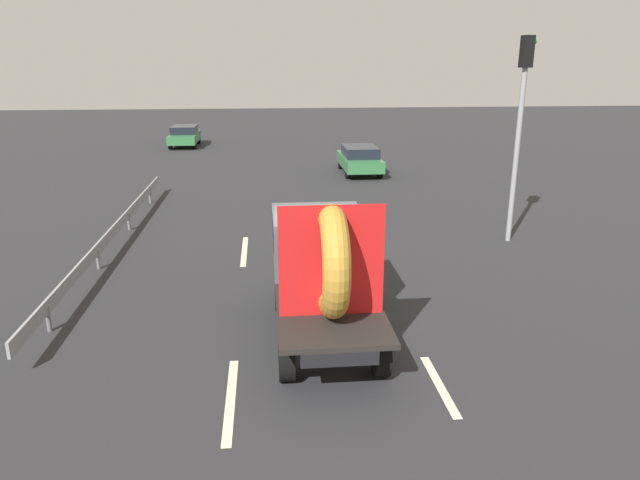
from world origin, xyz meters
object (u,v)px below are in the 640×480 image
at_px(flatbed_truck, 322,258).
at_px(traffic_light, 521,112).
at_px(distant_sedan, 360,159).
at_px(oncoming_car, 185,135).

distance_m(flatbed_truck, traffic_light, 8.94).
bearing_deg(distant_sedan, flatbed_truck, -101.83).
distance_m(traffic_light, oncoming_car, 26.38).
bearing_deg(distant_sedan, traffic_light, -76.39).
xyz_separation_m(flatbed_truck, oncoming_car, (-6.45, 28.29, -0.80)).
bearing_deg(flatbed_truck, oncoming_car, 102.84).
height_order(flatbed_truck, distant_sedan, flatbed_truck).
bearing_deg(distant_sedan, oncoming_car, 133.01).
distance_m(flatbed_truck, oncoming_car, 29.03).
bearing_deg(flatbed_truck, traffic_light, 40.41).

